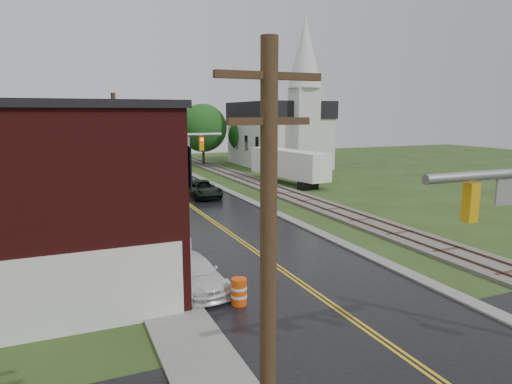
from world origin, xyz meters
TOP-DOWN VIEW (x-y plane):
  - main_road at (0.00, 30.00)m, footprint 10.00×90.00m
  - curb_right at (5.40, 35.00)m, footprint 0.80×70.00m
  - sidewalk_left at (-6.20, 25.00)m, footprint 2.40×50.00m
  - yellow_house at (-11.00, 26.00)m, footprint 8.00×7.00m
  - darkred_building at (-10.00, 35.00)m, footprint 7.00×6.00m
  - church at (20.00, 53.74)m, footprint 10.40×18.40m
  - railroad at (10.00, 35.00)m, footprint 3.20×80.00m
  - traffic_signal_far at (-3.47, 27.00)m, footprint 7.34×0.43m
  - utility_pole_a at (-6.80, 0.00)m, footprint 1.80×0.28m
  - utility_pole_b at (-6.80, 22.00)m, footprint 1.80×0.28m
  - utility_pole_c at (-6.80, 44.00)m, footprint 1.80×0.28m
  - tree_left_c at (-13.85, 39.90)m, footprint 6.00×6.00m
  - tree_left_e at (-8.85, 45.90)m, footprint 6.40×6.40m
  - suv_dark at (2.10, 33.97)m, footprint 2.63×5.66m
  - pickup_white at (-4.80, 12.44)m, footprint 2.59×5.20m
  - semi_trailer at (13.41, 38.41)m, footprint 4.25×12.03m
  - construction_barrel at (-3.50, 10.00)m, footprint 0.78×0.78m

SIDE VIEW (x-z plane):
  - main_road at x=0.00m, z-range -0.01..0.01m
  - curb_right at x=5.40m, z-range -0.06..0.06m
  - sidewalk_left at x=-6.20m, z-range -0.06..0.06m
  - railroad at x=10.00m, z-range -0.04..0.26m
  - construction_barrel at x=-3.50m, z-range 0.00..1.13m
  - pickup_white at x=-4.80m, z-range 0.00..1.45m
  - suv_dark at x=2.10m, z-range 0.00..1.57m
  - darkred_building at x=-10.00m, z-range 0.00..4.40m
  - semi_trailer at x=13.41m, z-range 0.36..4.11m
  - yellow_house at x=-11.00m, z-range 0.00..6.40m
  - tree_left_c at x=-13.85m, z-range 0.69..8.34m
  - utility_pole_a at x=-6.80m, z-range 0.22..9.22m
  - utility_pole_b at x=-6.80m, z-range 0.22..9.22m
  - utility_pole_c at x=-6.80m, z-range 0.22..9.22m
  - tree_left_e at x=-8.85m, z-range 0.73..8.89m
  - traffic_signal_far at x=-3.47m, z-range 1.37..8.57m
  - church at x=20.00m, z-range -4.17..15.83m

